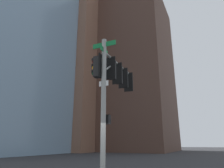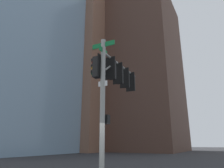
# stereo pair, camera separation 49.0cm
# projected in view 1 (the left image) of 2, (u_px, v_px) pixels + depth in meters

# --- Properties ---
(signal_pole_assembly) EXTENTS (1.21, 4.36, 6.42)m
(signal_pole_assembly) POSITION_uv_depth(u_px,v_px,m) (114.00, 82.00, 10.34)
(signal_pole_assembly) COLOR gray
(signal_pole_assembly) RESTS_ON ground_plane
(building_brick_nearside) EXTENTS (22.67, 19.76, 37.99)m
(building_brick_nearside) POSITION_uv_depth(u_px,v_px,m) (123.00, 74.00, 52.63)
(building_brick_nearside) COLOR #4C3328
(building_brick_nearside) RESTS_ON ground_plane
(building_brick_midblock) EXTENTS (18.12, 14.21, 41.73)m
(building_brick_midblock) POSITION_uv_depth(u_px,v_px,m) (70.00, 64.00, 51.23)
(building_brick_midblock) COLOR #845B47
(building_brick_midblock) RESTS_ON ground_plane
(building_glass_tower) EXTENTS (32.26, 31.05, 67.85)m
(building_glass_tower) POSITION_uv_depth(u_px,v_px,m) (18.00, 7.00, 50.11)
(building_glass_tower) COLOR #7A99B2
(building_glass_tower) RESTS_ON ground_plane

